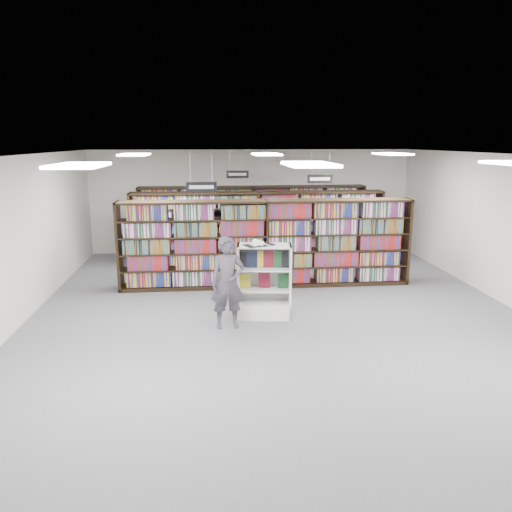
{
  "coord_description": "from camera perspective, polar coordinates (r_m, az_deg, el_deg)",
  "views": [
    {
      "loc": [
        -1.35,
        -9.67,
        3.47
      ],
      "look_at": [
        -0.39,
        0.5,
        1.1
      ],
      "focal_mm": 35.0,
      "sensor_mm": 36.0,
      "label": 1
    }
  ],
  "objects": [
    {
      "name": "endcap_display",
      "position": [
        10.02,
        0.93,
        -4.2
      ],
      "size": [
        1.11,
        0.64,
        1.48
      ],
      "rotation": [
        0.0,
        0.0,
        -0.11
      ],
      "color": "white",
      "rests_on": "floor"
    },
    {
      "name": "troffer_back_center",
      "position": [
        11.75,
        1.2,
        11.55
      ],
      "size": [
        0.6,
        1.2,
        0.04
      ],
      "primitive_type": "cube",
      "color": "white",
      "rests_on": "ceiling"
    },
    {
      "name": "floor",
      "position": [
        10.37,
        2.4,
        -6.51
      ],
      "size": [
        12.0,
        12.0,
        0.0
      ],
      "primitive_type": "plane",
      "color": "#4B4B50",
      "rests_on": "ground"
    },
    {
      "name": "bookshelf_row_mid",
      "position": [
        13.95,
        0.22,
        3.07
      ],
      "size": [
        7.0,
        0.6,
        2.1
      ],
      "color": "black",
      "rests_on": "floor"
    },
    {
      "name": "troffer_front_left",
      "position": [
        6.88,
        -19.58,
        9.73
      ],
      "size": [
        0.6,
        1.2,
        0.04
      ],
      "primitive_type": "cube",
      "color": "white",
      "rests_on": "ceiling"
    },
    {
      "name": "bookshelf_row_far",
      "position": [
        15.62,
        -0.39,
        4.15
      ],
      "size": [
        7.0,
        0.6,
        2.1
      ],
      "color": "black",
      "rests_on": "floor"
    },
    {
      "name": "troffer_front_center",
      "position": [
        6.81,
        6.11,
        10.37
      ],
      "size": [
        0.6,
        1.2,
        0.04
      ],
      "primitive_type": "cube",
      "color": "white",
      "rests_on": "ceiling"
    },
    {
      "name": "wall_back",
      "position": [
        15.84,
        -0.49,
        6.28
      ],
      "size": [
        10.0,
        0.1,
        3.2
      ],
      "primitive_type": "cube",
      "color": "silver",
      "rests_on": "ground"
    },
    {
      "name": "troffer_back_right",
      "position": [
        12.46,
        15.31,
        11.18
      ],
      "size": [
        0.6,
        1.2,
        0.04
      ],
      "primitive_type": "cube",
      "color": "white",
      "rests_on": "ceiling"
    },
    {
      "name": "troffer_back_left",
      "position": [
        11.79,
        -13.72,
        11.19
      ],
      "size": [
        0.6,
        1.2,
        0.04
      ],
      "primitive_type": "cube",
      "color": "white",
      "rests_on": "ceiling"
    },
    {
      "name": "wall_left",
      "position": [
        10.51,
        -25.65,
        1.51
      ],
      "size": [
        0.1,
        12.0,
        3.2
      ],
      "primitive_type": "cube",
      "color": "silver",
      "rests_on": "ground"
    },
    {
      "name": "bookshelf_row_near",
      "position": [
        12.0,
        1.16,
        1.42
      ],
      "size": [
        7.0,
        0.6,
        2.1
      ],
      "color": "black",
      "rests_on": "floor"
    },
    {
      "name": "aisle_sign_left",
      "position": [
        10.71,
        -6.26,
        7.95
      ],
      "size": [
        0.65,
        0.02,
        0.8
      ],
      "color": "#B2B2B7",
      "rests_on": "ceiling"
    },
    {
      "name": "open_book",
      "position": [
        9.69,
        0.33,
        1.42
      ],
      "size": [
        0.66,
        0.53,
        0.13
      ],
      "rotation": [
        0.0,
        0.0,
        0.41
      ],
      "color": "black",
      "rests_on": "endcap_display"
    },
    {
      "name": "wall_front",
      "position": [
        4.34,
        13.63,
        -12.9
      ],
      "size": [
        10.0,
        0.1,
        3.2
      ],
      "primitive_type": "cube",
      "color": "silver",
      "rests_on": "ground"
    },
    {
      "name": "aisle_sign_right",
      "position": [
        13.02,
        7.33,
        8.82
      ],
      "size": [
        0.65,
        0.02,
        0.8
      ],
      "color": "#B2B2B7",
      "rests_on": "ceiling"
    },
    {
      "name": "aisle_sign_center",
      "position": [
        14.73,
        -2.13,
        9.4
      ],
      "size": [
        0.65,
        0.02,
        0.8
      ],
      "color": "#B2B2B7",
      "rests_on": "ceiling"
    },
    {
      "name": "shopper",
      "position": [
        9.35,
        -3.26,
        -3.08
      ],
      "size": [
        0.68,
        0.49,
        1.75
      ],
      "primitive_type": "imported",
      "rotation": [
        0.0,
        0.0,
        0.11
      ],
      "color": "#433F48",
      "rests_on": "floor"
    },
    {
      "name": "ceiling",
      "position": [
        9.77,
        2.58,
        11.46
      ],
      "size": [
        10.0,
        12.0,
        0.1
      ],
      "primitive_type": "cube",
      "color": "silver",
      "rests_on": "wall_back"
    }
  ]
}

